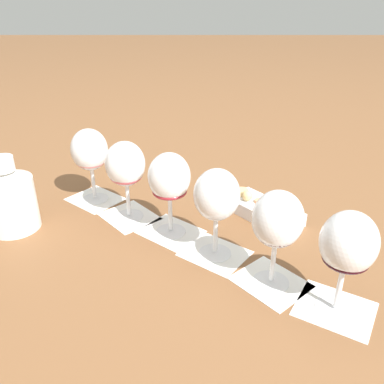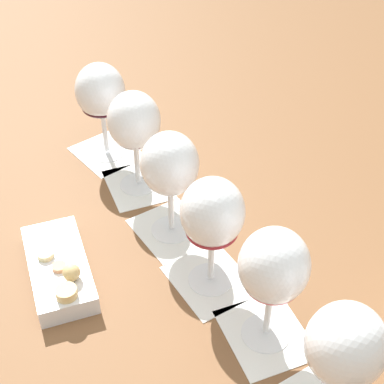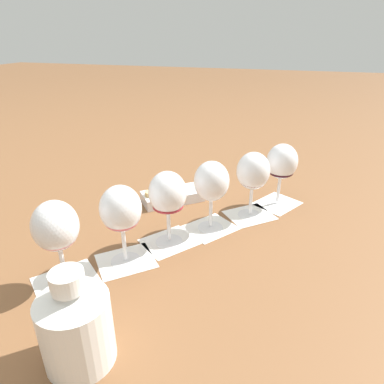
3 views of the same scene
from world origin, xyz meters
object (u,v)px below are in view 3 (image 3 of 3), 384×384
wine_glass_0 (56,230)px  wine_glass_3 (211,184)px  wine_glass_1 (121,212)px  ceramic_vase (76,324)px  wine_glass_4 (253,174)px  snack_dish (172,196)px  wine_glass_2 (168,196)px  wine_glass_5 (282,164)px

wine_glass_0 → wine_glass_3: bearing=51.2°
wine_glass_0 → wine_glass_1: same height
wine_glass_0 → wine_glass_3: same height
wine_glass_1 → ceramic_vase: 0.25m
wine_glass_4 → ceramic_vase: bearing=-109.4°
wine_glass_3 → ceramic_vase: size_ratio=1.08×
ceramic_vase → snack_dish: size_ratio=0.88×
wine_glass_2 → wine_glass_3: size_ratio=1.00×
wine_glass_0 → wine_glass_2: 0.24m
wine_glass_5 → snack_dish: (-0.30, -0.07, -0.11)m
wine_glass_3 → snack_dish: bearing=141.7°
wine_glass_4 → snack_dish: size_ratio=0.96×
wine_glass_4 → wine_glass_5: size_ratio=1.00×
ceramic_vase → wine_glass_4: bearing=70.6°
snack_dish → wine_glass_0: bearing=-101.7°
wine_glass_2 → wine_glass_3: 0.12m
wine_glass_1 → ceramic_vase: (0.05, -0.24, -0.05)m
ceramic_vase → wine_glass_3: bearing=77.1°
wine_glass_3 → wine_glass_4: same height
ceramic_vase → wine_glass_1: bearing=100.8°
snack_dish → wine_glass_1: bearing=-89.7°
wine_glass_2 → wine_glass_5: 0.36m
wine_glass_5 → ceramic_vase: size_ratio=1.08×
wine_glass_0 → wine_glass_2: bearing=52.3°
wine_glass_4 → snack_dish: (-0.23, 0.02, -0.11)m
wine_glass_2 → wine_glass_3: same height
wine_glass_3 → wine_glass_0: bearing=-128.8°
wine_glass_3 → wine_glass_4: 0.13m
wine_glass_0 → ceramic_vase: wine_glass_0 is taller
wine_glass_3 → ceramic_vase: bearing=-102.9°
wine_glass_2 → wine_glass_4: size_ratio=1.00×
wine_glass_0 → wine_glass_5: size_ratio=1.00×
wine_glass_2 → snack_dish: wine_glass_2 is taller
wine_glass_5 → wine_glass_3: bearing=-129.4°
wine_glass_0 → wine_glass_4: bearing=50.2°
wine_glass_1 → wine_glass_2: bearing=56.2°
wine_glass_1 → snack_dish: size_ratio=0.96×
wine_glass_0 → wine_glass_1: bearing=48.7°
snack_dish → wine_glass_2: bearing=-71.9°
wine_glass_0 → snack_dish: size_ratio=0.96×
wine_glass_3 → ceramic_vase: wine_glass_3 is taller
wine_glass_1 → wine_glass_4: same height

